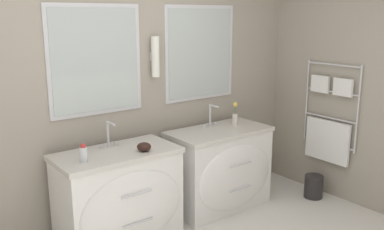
{
  "coord_description": "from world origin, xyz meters",
  "views": [
    {
      "loc": [
        -1.73,
        -1.81,
        1.95
      ],
      "look_at": [
        0.54,
        1.14,
        1.08
      ],
      "focal_mm": 40.0,
      "sensor_mm": 36.0,
      "label": 1
    }
  ],
  "objects": [
    {
      "name": "faucet_right",
      "position": [
        1.02,
        1.44,
        0.95
      ],
      "size": [
        0.17,
        0.15,
        0.24
      ],
      "color": "silver",
      "rests_on": "vanity_right"
    },
    {
      "name": "wall_right",
      "position": [
        2.22,
        0.74,
        1.29
      ],
      "size": [
        0.13,
        3.45,
        2.6
      ],
      "color": "#9E9384",
      "rests_on": "ground_plane"
    },
    {
      "name": "amenity_bowl",
      "position": [
        0.06,
        1.18,
        0.86
      ],
      "size": [
        0.12,
        0.12,
        0.07
      ],
      "color": "black",
      "rests_on": "vanity_left"
    },
    {
      "name": "toiletry_bottle",
      "position": [
        -0.46,
        1.22,
        0.89
      ],
      "size": [
        0.06,
        0.06,
        0.15
      ],
      "color": "silver",
      "rests_on": "vanity_left"
    },
    {
      "name": "vanity_right",
      "position": [
        1.02,
        1.28,
        0.42
      ],
      "size": [
        1.05,
        0.61,
        0.83
      ],
      "color": "white",
      "rests_on": "ground_plane"
    },
    {
      "name": "wall_back",
      "position": [
        0.02,
        1.66,
        1.31
      ],
      "size": [
        5.99,
        0.16,
        2.6
      ],
      "color": "#9E9384",
      "rests_on": "ground_plane"
    },
    {
      "name": "faucet_left",
      "position": [
        -0.13,
        1.44,
        0.95
      ],
      "size": [
        0.17,
        0.15,
        0.24
      ],
      "color": "silver",
      "rests_on": "vanity_left"
    },
    {
      "name": "flower_vase",
      "position": [
        1.27,
        1.35,
        0.93
      ],
      "size": [
        0.05,
        0.05,
        0.24
      ],
      "color": "silver",
      "rests_on": "vanity_right"
    },
    {
      "name": "waste_bin",
      "position": [
        1.98,
        0.84,
        0.13
      ],
      "size": [
        0.2,
        0.2,
        0.25
      ],
      "color": "#282626",
      "rests_on": "ground_plane"
    },
    {
      "name": "vanity_left",
      "position": [
        -0.13,
        1.28,
        0.42
      ],
      "size": [
        1.05,
        0.61,
        0.83
      ],
      "color": "white",
      "rests_on": "ground_plane"
    }
  ]
}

